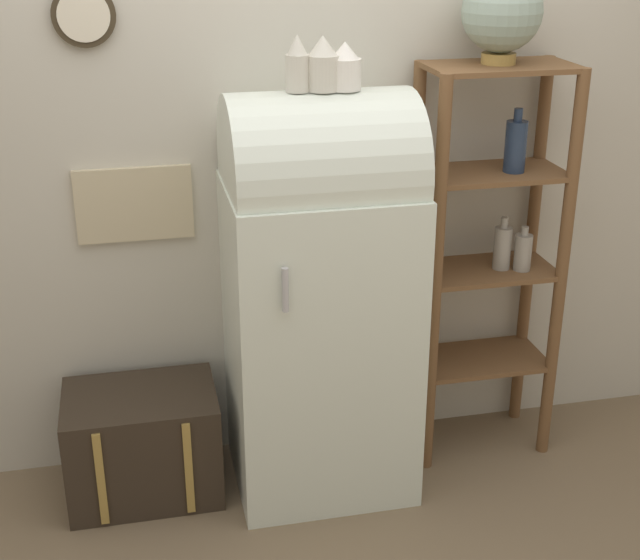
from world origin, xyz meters
name	(u,v)px	position (x,y,z in m)	size (l,w,h in m)	color
ground_plane	(334,511)	(0.00, 0.00, 0.00)	(12.00, 12.00, 0.00)	#7A664C
wall_back	(301,133)	(0.00, 0.57, 1.35)	(7.00, 0.09, 2.70)	beige
refrigerator	(320,292)	(0.00, 0.25, 0.82)	(0.68, 0.62, 1.57)	silver
suitcase_trunk	(143,443)	(-0.70, 0.30, 0.22)	(0.58, 0.43, 0.43)	#33281E
shelf_unit	(489,243)	(0.72, 0.36, 0.92)	(0.57, 0.34, 1.62)	brown
globe	(502,12)	(0.70, 0.37, 1.81)	(0.30, 0.30, 0.34)	#AD8942
vase_left	(297,65)	(-0.08, 0.25, 1.66)	(0.08, 0.08, 0.19)	beige
vase_center	(323,65)	(0.01, 0.25, 1.66)	(0.12, 0.12, 0.18)	beige
vase_right	(345,68)	(0.09, 0.25, 1.65)	(0.11, 0.11, 0.16)	white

